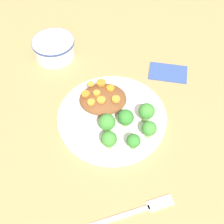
% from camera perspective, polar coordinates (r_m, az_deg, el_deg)
% --- Properties ---
extents(ground_plane, '(4.00, 4.00, 0.00)m').
position_cam_1_polar(ground_plane, '(0.81, 0.00, -1.31)').
color(ground_plane, tan).
extents(plate, '(0.28, 0.28, 0.02)m').
position_cam_1_polar(plate, '(0.81, 0.00, -0.88)').
color(plate, white).
rests_on(plate, ground_plane).
extents(dip_bowl, '(0.13, 0.13, 0.06)m').
position_cam_1_polar(dip_bowl, '(0.98, -10.57, 11.53)').
color(dip_bowl, silver).
rests_on(dip_bowl, ground_plane).
extents(stew_mound, '(0.12, 0.11, 0.03)m').
position_cam_1_polar(stew_mound, '(0.81, -1.65, 2.40)').
color(stew_mound, brown).
rests_on(stew_mound, plate).
extents(broccoli_floret_0, '(0.04, 0.04, 0.06)m').
position_cam_1_polar(broccoli_floret_0, '(0.77, 6.34, 0.03)').
color(broccoli_floret_0, '#7FA85B').
rests_on(broccoli_floret_0, plate).
extents(broccoli_floret_1, '(0.04, 0.04, 0.06)m').
position_cam_1_polar(broccoli_floret_1, '(0.75, -0.91, -1.96)').
color(broccoli_floret_1, '#759E51').
rests_on(broccoli_floret_1, plate).
extents(broccoli_floret_2, '(0.04, 0.04, 0.05)m').
position_cam_1_polar(broccoli_floret_2, '(0.76, 2.53, -1.04)').
color(broccoli_floret_2, '#7FA85B').
rests_on(broccoli_floret_2, plate).
extents(broccoli_floret_3, '(0.04, 0.04, 0.05)m').
position_cam_1_polar(broccoli_floret_3, '(0.72, -0.56, -5.03)').
color(broccoli_floret_3, '#7FA85B').
rests_on(broccoli_floret_3, plate).
extents(broccoli_floret_4, '(0.03, 0.03, 0.05)m').
position_cam_1_polar(broccoli_floret_4, '(0.73, 3.95, -5.35)').
color(broccoli_floret_4, '#759E51').
rests_on(broccoli_floret_4, plate).
extents(broccoli_floret_5, '(0.04, 0.04, 0.05)m').
position_cam_1_polar(broccoli_floret_5, '(0.75, 6.81, -3.07)').
color(broccoli_floret_5, '#759E51').
rests_on(broccoli_floret_5, plate).
extents(carrot_slice_0, '(0.02, 0.02, 0.01)m').
position_cam_1_polar(carrot_slice_0, '(0.78, -3.82, 1.81)').
color(carrot_slice_0, orange).
rests_on(carrot_slice_0, stew_mound).
extents(carrot_slice_1, '(0.02, 0.02, 0.00)m').
position_cam_1_polar(carrot_slice_1, '(0.83, -3.89, 5.16)').
color(carrot_slice_1, orange).
rests_on(carrot_slice_1, stew_mound).
extents(carrot_slice_2, '(0.02, 0.02, 0.01)m').
position_cam_1_polar(carrot_slice_2, '(0.80, -4.86, 3.34)').
color(carrot_slice_2, orange).
rests_on(carrot_slice_2, stew_mound).
extents(carrot_slice_3, '(0.02, 0.02, 0.01)m').
position_cam_1_polar(carrot_slice_3, '(0.79, 0.72, 2.36)').
color(carrot_slice_3, orange).
rests_on(carrot_slice_3, stew_mound).
extents(carrot_slice_4, '(0.02, 0.02, 0.01)m').
position_cam_1_polar(carrot_slice_4, '(0.80, -2.80, 3.45)').
color(carrot_slice_4, orange).
rests_on(carrot_slice_4, stew_mound).
extents(carrot_slice_5, '(0.02, 0.02, 0.00)m').
position_cam_1_polar(carrot_slice_5, '(0.79, -1.99, 2.22)').
color(carrot_slice_5, orange).
rests_on(carrot_slice_5, stew_mound).
extents(carrot_slice_6, '(0.02, 0.02, 0.01)m').
position_cam_1_polar(carrot_slice_6, '(0.81, -0.27, 4.37)').
color(carrot_slice_6, orange).
rests_on(carrot_slice_6, stew_mound).
extents(carrot_slice_7, '(0.02, 0.02, 0.01)m').
position_cam_1_polar(carrot_slice_7, '(0.83, -2.00, 5.36)').
color(carrot_slice_7, orange).
rests_on(carrot_slice_7, stew_mound).
extents(fork, '(0.19, 0.06, 0.01)m').
position_cam_1_polar(fork, '(0.70, 5.09, -17.34)').
color(fork, silver).
rests_on(fork, ground_plane).
extents(napkin, '(0.13, 0.10, 0.01)m').
position_cam_1_polar(napkin, '(0.94, 10.22, 7.16)').
color(napkin, '#334C8C').
rests_on(napkin, ground_plane).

